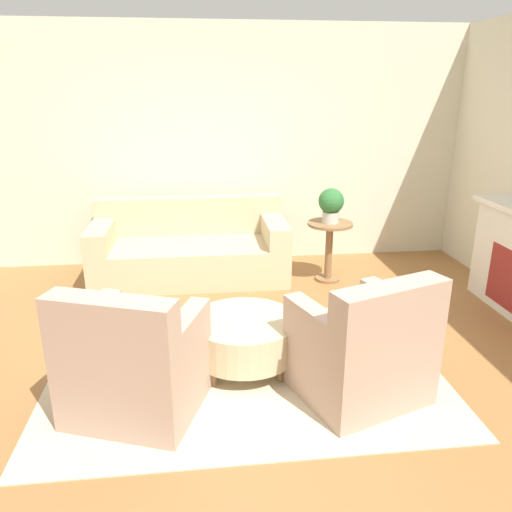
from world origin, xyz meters
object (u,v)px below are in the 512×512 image
object	(u,v)px
armchair_right	(364,351)
armchair_left	(133,366)
couch	(190,251)
ottoman_table	(244,336)
potted_plant_on_side_table	(331,204)
side_table	(329,242)

from	to	relation	value
armchair_right	armchair_left	bearing A→B (deg)	180.00
couch	armchair_right	xyz separation A→B (m)	(1.21, -2.53, 0.05)
armchair_right	ottoman_table	bearing A→B (deg)	147.63
armchair_left	potted_plant_on_side_table	world-z (taller)	potted_plant_on_side_table
side_table	potted_plant_on_side_table	xyz separation A→B (m)	(0.00, 0.00, 0.43)
side_table	armchair_right	bearing A→B (deg)	-98.55
armchair_left	ottoman_table	bearing A→B (deg)	32.63
couch	armchair_left	bearing A→B (deg)	-98.12
ottoman_table	side_table	size ratio (longest dim) A/B	1.23
ottoman_table	potted_plant_on_side_table	bearing A→B (deg)	57.03
armchair_right	couch	bearing A→B (deg)	115.51
couch	ottoman_table	world-z (taller)	couch
couch	ottoman_table	bearing A→B (deg)	-78.34
couch	ottoman_table	distance (m)	2.07
potted_plant_on_side_table	side_table	bearing A→B (deg)	0.00
ottoman_table	side_table	xyz separation A→B (m)	(1.12, 1.73, 0.19)
couch	armchair_right	bearing A→B (deg)	-64.49
armchair_left	potted_plant_on_side_table	distance (m)	2.98
armchair_right	ottoman_table	world-z (taller)	armchair_right
couch	side_table	bearing A→B (deg)	-10.91
armchair_right	potted_plant_on_side_table	size ratio (longest dim) A/B	2.67
armchair_left	ottoman_table	size ratio (longest dim) A/B	1.23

